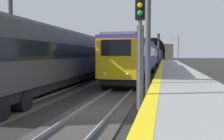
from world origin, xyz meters
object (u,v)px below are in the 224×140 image
object	(u,v)px
railway_signal_near	(140,43)
railway_signal_mid	(158,48)
railway_signal_far	(162,53)
train_main_approaching	(152,55)
overhead_signal_gantry	(75,3)
catenary_mast_far	(178,49)
train_adjacent_platform	(97,56)

from	to	relation	value
railway_signal_near	railway_signal_mid	world-z (taller)	railway_signal_mid
railway_signal_far	train_main_approaching	bearing A→B (deg)	-2.13
railway_signal_mid	overhead_signal_gantry	size ratio (longest dim) A/B	0.67
overhead_signal_gantry	catenary_mast_far	size ratio (longest dim) A/B	1.18
railway_signal_mid	catenary_mast_far	world-z (taller)	catenary_mast_far
railway_signal_far	catenary_mast_far	world-z (taller)	catenary_mast_far
train_main_approaching	catenary_mast_far	size ratio (longest dim) A/B	11.69
railway_signal_mid	overhead_signal_gantry	xyz separation A→B (m)	(-26.59, 4.14, 2.06)
train_main_approaching	railway_signal_near	bearing A→B (deg)	3.42
train_adjacent_platform	railway_signal_near	bearing A→B (deg)	-160.61
train_main_approaching	railway_signal_near	size ratio (longest dim) A/B	17.28
railway_signal_far	railway_signal_near	bearing A→B (deg)	0.00
train_main_approaching	railway_signal_far	bearing A→B (deg)	179.06
railway_signal_near	catenary_mast_far	xyz separation A→B (m)	(58.81, -4.42, 0.76)
train_adjacent_platform	railway_signal_mid	bearing A→B (deg)	-26.10
train_main_approaching	overhead_signal_gantry	world-z (taller)	overhead_signal_gantry
railway_signal_mid	catenary_mast_far	size ratio (longest dim) A/B	0.79
railway_signal_mid	catenary_mast_far	xyz separation A→B (m)	(28.12, -4.42, 0.31)
catenary_mast_far	railway_signal_near	bearing A→B (deg)	175.70
railway_signal_near	overhead_signal_gantry	world-z (taller)	overhead_signal_gantry
train_adjacent_platform	railway_signal_near	world-z (taller)	railway_signal_near
railway_signal_far	catenary_mast_far	distance (m)	41.69
train_main_approaching	train_adjacent_platform	world-z (taller)	train_main_approaching
train_adjacent_platform	catenary_mast_far	bearing A→B (deg)	-15.60
railway_signal_near	railway_signal_mid	xyz separation A→B (m)	(30.68, 0.00, 0.45)
train_adjacent_platform	railway_signal_mid	distance (m)	15.13
railway_signal_far	overhead_signal_gantry	distance (m)	96.29
train_main_approaching	railway_signal_near	xyz separation A→B (m)	(-48.86, -1.91, 0.70)
train_main_approaching	railway_signal_mid	world-z (taller)	railway_signal_mid
train_main_approaching	overhead_signal_gantry	size ratio (longest dim) A/B	9.90
train_adjacent_platform	railway_signal_far	distance (m)	83.49
train_main_approaching	catenary_mast_far	xyz separation A→B (m)	(9.94, -6.33, 1.45)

